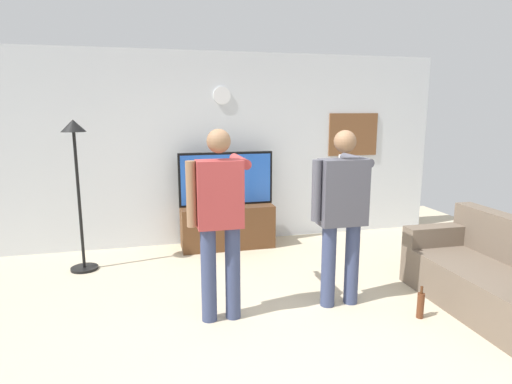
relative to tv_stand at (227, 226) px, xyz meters
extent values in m
plane|color=beige|center=(0.09, -2.60, -0.30)|extent=(8.40, 8.40, 0.00)
cube|color=silver|center=(0.09, 0.35, 1.05)|extent=(6.40, 0.10, 2.70)
cube|color=brown|center=(0.00, 0.00, 0.00)|extent=(1.28, 0.47, 0.60)
sphere|color=black|center=(0.00, -0.25, 0.03)|extent=(0.04, 0.04, 0.04)
cube|color=black|center=(0.00, 0.05, 0.67)|extent=(1.31, 0.06, 0.74)
cube|color=blue|center=(0.00, 0.02, 0.67)|extent=(1.25, 0.01, 0.68)
cylinder|color=white|center=(0.00, 0.29, 1.80)|extent=(0.24, 0.03, 0.24)
cube|color=brown|center=(2.02, 0.30, 1.24)|extent=(0.79, 0.04, 0.64)
cylinder|color=black|center=(-1.85, -0.44, -0.28)|extent=(0.32, 0.32, 0.03)
cylinder|color=black|center=(-1.85, -0.44, 0.55)|extent=(0.04, 0.04, 1.63)
cone|color=black|center=(-1.85, -0.44, 1.43)|extent=(0.28, 0.28, 0.14)
cylinder|color=#384266|center=(-0.55, -2.08, 0.14)|extent=(0.14, 0.14, 0.88)
cylinder|color=#384266|center=(-0.33, -2.08, 0.14)|extent=(0.14, 0.14, 0.88)
cube|color=#A53838|center=(-0.44, -2.08, 0.89)|extent=(0.41, 0.22, 0.60)
sphere|color=#8C6647|center=(-0.44, -2.08, 1.35)|extent=(0.21, 0.21, 0.21)
cylinder|color=#8C6647|center=(-0.69, -2.08, 0.90)|extent=(0.09, 0.09, 0.58)
cylinder|color=#A53838|center=(-0.19, -1.79, 1.14)|extent=(0.09, 0.58, 0.09)
cube|color=white|center=(-0.19, -1.47, 1.14)|extent=(0.04, 0.12, 0.04)
cylinder|color=#384266|center=(0.63, -2.07, 0.11)|extent=(0.14, 0.14, 0.82)
cylinder|color=#384266|center=(0.88, -2.07, 0.11)|extent=(0.14, 0.14, 0.82)
cube|color=#4C4C56|center=(0.75, -2.07, 0.84)|extent=(0.45, 0.22, 0.64)
sphere|color=#8C6647|center=(0.75, -2.07, 1.33)|extent=(0.21, 0.21, 0.21)
cylinder|color=#4C4C56|center=(0.48, -2.07, 0.87)|extent=(0.09, 0.09, 0.58)
cylinder|color=#4C4C56|center=(1.02, -1.78, 1.11)|extent=(0.09, 0.58, 0.09)
cube|color=white|center=(1.02, -1.46, 1.11)|extent=(0.04, 0.12, 0.04)
cube|color=#6B5B4C|center=(2.10, -2.55, -0.09)|extent=(0.88, 1.78, 0.42)
cube|color=#6B5B4C|center=(2.11, -1.77, 0.23)|extent=(0.85, 0.21, 0.22)
cylinder|color=#592D19|center=(1.36, -2.52, -0.18)|extent=(0.07, 0.07, 0.24)
cylinder|color=#4C2814|center=(1.36, -2.52, -0.02)|extent=(0.02, 0.02, 0.07)
camera|label=1|loc=(-1.04, -5.77, 1.63)|focal=30.24mm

